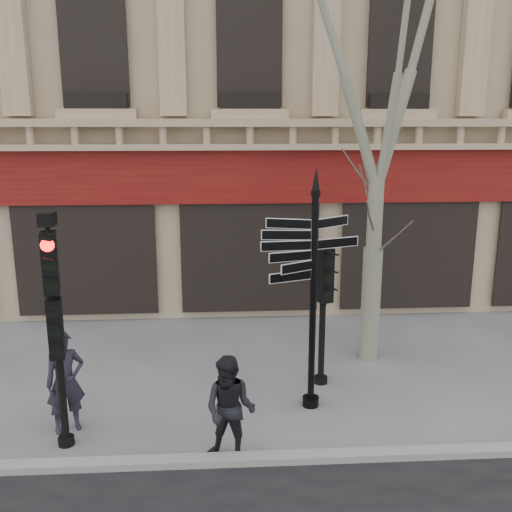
# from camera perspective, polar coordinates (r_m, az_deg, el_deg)

# --- Properties ---
(ground) EXTENTS (80.00, 80.00, 0.00)m
(ground) POSITION_cam_1_polar(r_m,az_deg,el_deg) (10.14, 0.85, -15.55)
(ground) COLOR slate
(ground) RESTS_ON ground
(kerb) EXTENTS (80.00, 0.25, 0.12)m
(kerb) POSITION_cam_1_polar(r_m,az_deg,el_deg) (8.91, 1.57, -19.58)
(kerb) COLOR gray
(kerb) RESTS_ON ground
(fingerpost) EXTENTS (2.02, 2.02, 4.19)m
(fingerpost) POSITION_cam_1_polar(r_m,az_deg,el_deg) (9.47, 5.85, 0.54)
(fingerpost) COLOR black
(fingerpost) RESTS_ON ground
(traffic_signal_main) EXTENTS (0.45, 0.36, 3.65)m
(traffic_signal_main) POSITION_cam_1_polar(r_m,az_deg,el_deg) (8.86, -19.51, -4.49)
(traffic_signal_main) COLOR black
(traffic_signal_main) RESTS_ON ground
(traffic_signal_secondary) EXTENTS (0.54, 0.46, 2.68)m
(traffic_signal_secondary) POSITION_cam_1_polar(r_m,az_deg,el_deg) (10.60, 6.74, -3.34)
(traffic_signal_secondary) COLOR black
(traffic_signal_secondary) RESTS_ON ground
(plane_tree) EXTENTS (3.49, 3.49, 9.28)m
(plane_tree) POSITION_cam_1_polar(r_m,az_deg,el_deg) (11.60, 12.69, 21.06)
(plane_tree) COLOR gray
(plane_tree) RESTS_ON ground
(pedestrian_a) EXTENTS (0.73, 0.64, 1.69)m
(pedestrian_a) POSITION_cam_1_polar(r_m,az_deg,el_deg) (9.80, -18.53, -11.83)
(pedestrian_a) COLOR #21202B
(pedestrian_a) RESTS_ON ground
(pedestrian_b) EXTENTS (0.95, 0.84, 1.63)m
(pedestrian_b) POSITION_cam_1_polar(r_m,az_deg,el_deg) (8.58, -2.61, -15.12)
(pedestrian_b) COLOR black
(pedestrian_b) RESTS_ON ground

